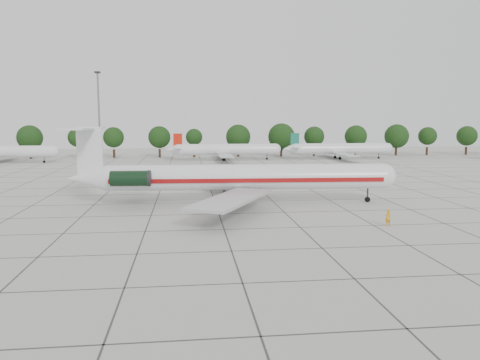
{
  "coord_description": "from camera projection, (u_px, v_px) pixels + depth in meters",
  "views": [
    {
      "loc": [
        -3.69,
        -54.82,
        11.24
      ],
      "look_at": [
        3.04,
        4.26,
        3.5
      ],
      "focal_mm": 35.0,
      "sensor_mm": 36.0,
      "label": 1
    }
  ],
  "objects": [
    {
      "name": "floodlight_mast",
      "position": [
        99.0,
        109.0,
        141.31
      ],
      "size": [
        1.6,
        1.6,
        25.45
      ],
      "color": "slate",
      "rests_on": "ground"
    },
    {
      "name": "bg_airliner_d",
      "position": [
        340.0,
        149.0,
        132.47
      ],
      "size": [
        28.24,
        27.2,
        7.4
      ],
      "color": "silver",
      "rests_on": "ground"
    },
    {
      "name": "apron_joints",
      "position": [
        212.0,
        194.0,
        70.65
      ],
      "size": [
        170.0,
        170.0,
        0.02
      ],
      "primitive_type": "cube",
      "color": "#383838",
      "rests_on": "ground"
    },
    {
      "name": "tree_line",
      "position": [
        159.0,
        137.0,
        137.54
      ],
      "size": [
        249.86,
        8.44,
        10.22
      ],
      "color": "#332114",
      "rests_on": "ground"
    },
    {
      "name": "ground",
      "position": [
        219.0,
        214.0,
        55.88
      ],
      "size": [
        260.0,
        260.0,
        0.0
      ],
      "primitive_type": "plane",
      "color": "beige",
      "rests_on": "ground"
    },
    {
      "name": "bg_airliner_c",
      "position": [
        226.0,
        150.0,
        128.97
      ],
      "size": [
        28.24,
        27.2,
        7.4
      ],
      "color": "silver",
      "rests_on": "ground"
    },
    {
      "name": "ground_crew",
      "position": [
        388.0,
        218.0,
        49.45
      ],
      "size": [
        0.75,
        0.6,
        1.82
      ],
      "primitive_type": "imported",
      "rotation": [
        0.0,
        0.0,
        3.41
      ],
      "color": "orange",
      "rests_on": "ground"
    },
    {
      "name": "main_airliner",
      "position": [
        229.0,
        177.0,
        62.15
      ],
      "size": [
        43.85,
        34.41,
        10.27
      ],
      "rotation": [
        0.0,
        0.0,
        -0.05
      ],
      "color": "silver",
      "rests_on": "ground"
    }
  ]
}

